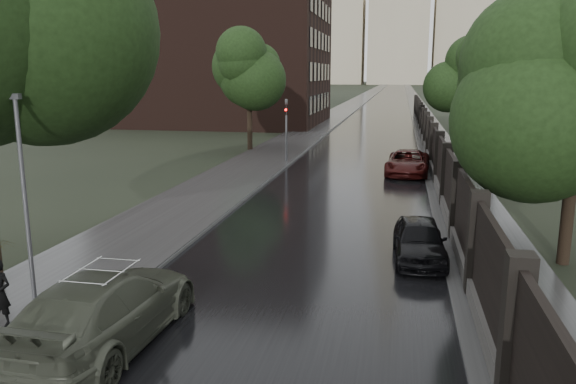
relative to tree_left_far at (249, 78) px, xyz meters
The scene contains 15 objects.
ground 31.49m from the tree_left_far, 75.07° to the right, with size 800.00×800.00×0.00m, color black.
road 160.29m from the tree_left_far, 87.14° to the left, with size 8.00×420.00×0.02m, color black.
sidewalk_left 160.10m from the tree_left_far, 89.28° to the left, with size 4.00×420.00×0.16m, color #2D2D2D.
verge_right 160.65m from the tree_left_far, 85.18° to the left, with size 3.00×420.00×0.08m, color #2D2D2D.
fence_right 13.44m from the tree_left_far, ahead, with size 0.45×75.72×2.70m.
tree_left_far is the anchor object (origin of this frame).
tree_right_b 17.45m from the tree_left_far, 27.30° to the right, with size 4.08×4.08×7.01m.
tree_right_c 18.45m from the tree_left_far, 32.83° to the left, with size 4.08×4.08×7.01m.
lamp_post 28.73m from the tree_left_far, 84.79° to the right, with size 0.25×0.12×5.11m.
traffic_light 6.84m from the tree_left_far, 53.53° to the right, with size 0.16×0.32×4.00m.
brick_building 24.63m from the tree_left_far, 114.44° to the left, with size 24.00×18.00×20.00m, color black.
stalinist_tower 272.14m from the tree_left_far, 88.30° to the left, with size 92.00×30.00×159.00m.
volga_sedan 30.03m from the tree_left_far, 80.70° to the right, with size 2.20×5.42×1.57m, color #3F4336.
car_right_near 25.60m from the tree_left_far, 63.32° to the right, with size 1.50×3.73×1.27m, color black.
car_right_far 14.23m from the tree_left_far, 34.50° to the right, with size 2.26×4.90×1.36m, color black.
Camera 1 is at (2.60, -9.13, 5.52)m, focal length 35.00 mm.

